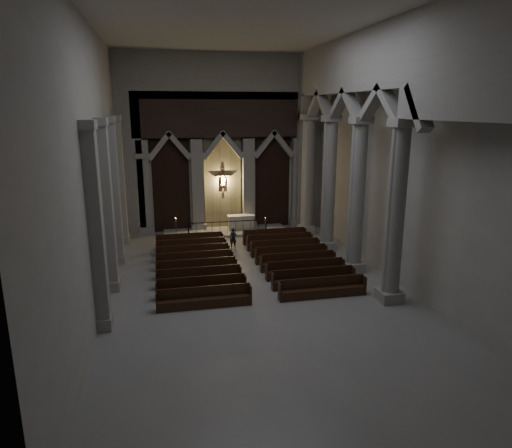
# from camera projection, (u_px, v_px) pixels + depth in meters

# --- Properties ---
(room) EXTENTS (24.00, 24.10, 12.00)m
(room) POSITION_uv_depth(u_px,v_px,m) (258.00, 127.00, 19.91)
(room) COLOR gray
(room) RESTS_ON ground
(sanctuary_wall) EXTENTS (14.00, 0.77, 12.00)m
(sanctuary_wall) POSITION_uv_depth(u_px,v_px,m) (222.00, 136.00, 31.09)
(sanctuary_wall) COLOR gray
(sanctuary_wall) RESTS_ON ground
(right_arcade) EXTENTS (1.00, 24.00, 12.00)m
(right_arcade) POSITION_uv_depth(u_px,v_px,m) (363.00, 121.00, 22.22)
(right_arcade) COLOR gray
(right_arcade) RESTS_ON ground
(left_pilasters) EXTENTS (0.60, 13.00, 8.03)m
(left_pilasters) POSITION_uv_depth(u_px,v_px,m) (112.00, 201.00, 22.78)
(left_pilasters) COLOR gray
(left_pilasters) RESTS_ON ground
(sanctuary_step) EXTENTS (8.50, 2.60, 0.15)m
(sanctuary_step) POSITION_uv_depth(u_px,v_px,m) (226.00, 231.00, 31.82)
(sanctuary_step) COLOR gray
(sanctuary_step) RESTS_ON ground
(altar) EXTENTS (1.91, 0.76, 0.97)m
(altar) POSITION_uv_depth(u_px,v_px,m) (241.00, 222.00, 32.20)
(altar) COLOR beige
(altar) RESTS_ON sanctuary_step
(altar_rail) EXTENTS (5.39, 0.09, 1.06)m
(altar_rail) POSITION_uv_depth(u_px,v_px,m) (228.00, 226.00, 30.81)
(altar_rail) COLOR black
(altar_rail) RESTS_ON ground
(candle_stand_left) EXTENTS (0.24, 0.24, 1.42)m
(candle_stand_left) POSITION_uv_depth(u_px,v_px,m) (176.00, 233.00, 30.26)
(candle_stand_left) COLOR olive
(candle_stand_left) RESTS_ON ground
(candle_stand_right) EXTENTS (0.22, 0.22, 1.32)m
(candle_stand_right) POSITION_uv_depth(u_px,v_px,m) (265.00, 231.00, 30.78)
(candle_stand_right) COLOR olive
(candle_stand_right) RESTS_ON ground
(pews) EXTENTS (9.53, 9.35, 0.92)m
(pews) POSITION_uv_depth(u_px,v_px,m) (246.00, 264.00, 24.55)
(pews) COLOR black
(pews) RESTS_ON ground
(worshipper) EXTENTS (0.52, 0.43, 1.24)m
(worshipper) POSITION_uv_depth(u_px,v_px,m) (233.00, 238.00, 28.14)
(worshipper) COLOR black
(worshipper) RESTS_ON ground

